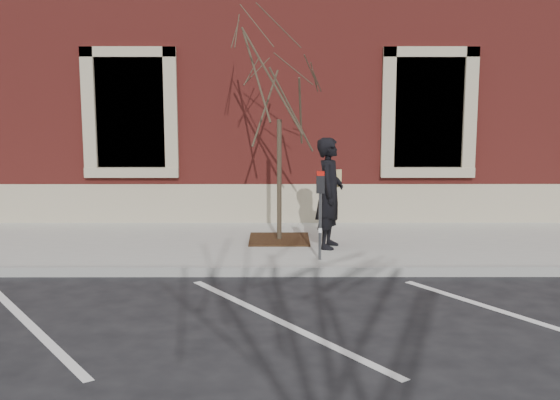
{
  "coord_description": "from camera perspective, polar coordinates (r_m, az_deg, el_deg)",
  "views": [
    {
      "loc": [
        -0.03,
        -10.67,
        2.96
      ],
      "look_at": [
        0.0,
        0.6,
        1.1
      ],
      "focal_mm": 45.0,
      "sensor_mm": 36.0,
      "label": 1
    }
  ],
  "objects": [
    {
      "name": "ground",
      "position": [
        11.07,
        0.01,
        -6.13
      ],
      "size": [
        120.0,
        120.0,
        0.0
      ],
      "primitive_type": "plane",
      "color": "#28282B",
      "rests_on": "ground"
    },
    {
      "name": "sidewalk_near",
      "position": [
        12.75,
        -0.01,
        -3.71
      ],
      "size": [
        40.0,
        3.5,
        0.15
      ],
      "primitive_type": "cube",
      "color": "beige",
      "rests_on": "ground"
    },
    {
      "name": "curb_near",
      "position": [
        11.01,
        0.01,
        -5.83
      ],
      "size": [
        40.0,
        0.12,
        0.15
      ],
      "primitive_type": "cube",
      "color": "#9E9E99",
      "rests_on": "ground"
    },
    {
      "name": "parking_stripes",
      "position": [
        8.97,
        0.05,
        -9.87
      ],
      "size": [
        28.0,
        4.4,
        0.01
      ],
      "primitive_type": null,
      "color": "silver",
      "rests_on": "ground"
    },
    {
      "name": "building_civic",
      "position": [
        18.44,
        -0.06,
        12.59
      ],
      "size": [
        40.0,
        8.62,
        8.0
      ],
      "color": "maroon",
      "rests_on": "ground"
    },
    {
      "name": "man",
      "position": [
        12.12,
        4.06,
        0.56
      ],
      "size": [
        0.62,
        0.79,
        1.92
      ],
      "primitive_type": "imported",
      "rotation": [
        0.0,
        0.0,
        1.32
      ],
      "color": "black",
      "rests_on": "sidewalk_near"
    },
    {
      "name": "parking_meter",
      "position": [
        11.25,
        3.29,
        0.11
      ],
      "size": [
        0.13,
        0.1,
        1.44
      ],
      "rotation": [
        0.0,
        0.0,
        -0.15
      ],
      "color": "#595B60",
      "rests_on": "sidewalk_near"
    },
    {
      "name": "tree_grate",
      "position": [
        12.84,
        -0.06,
        -3.21
      ],
      "size": [
        1.09,
        1.09,
        0.03
      ],
      "primitive_type": "cube",
      "color": "#3A2812",
      "rests_on": "sidewalk_near"
    },
    {
      "name": "sapling",
      "position": [
        12.53,
        -0.06,
        9.29
      ],
      "size": [
        2.4,
        2.4,
        3.99
      ],
      "color": "#443B29",
      "rests_on": "sidewalk_near"
    }
  ]
}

